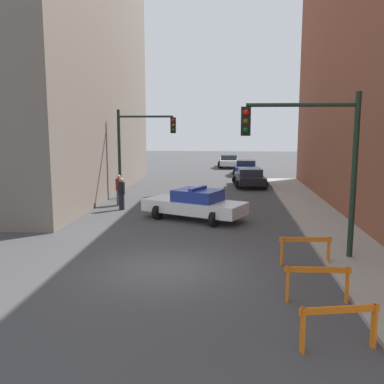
{
  "coord_description": "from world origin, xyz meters",
  "views": [
    {
      "loc": [
        1.95,
        -12.23,
        4.3
      ],
      "look_at": [
        0.23,
        8.29,
        1.08
      ],
      "focal_mm": 40.0,
      "sensor_mm": 36.0,
      "label": 1
    }
  ],
  "objects_px": {
    "parked_car_near": "(250,177)",
    "parked_car_far": "(229,161)",
    "pedestrian_corner": "(119,189)",
    "barrier_front": "(339,320)",
    "parked_car_mid": "(246,167)",
    "traffic_light_near": "(317,150)",
    "traffic_light_far": "(137,141)",
    "barrier_mid": "(317,278)",
    "pedestrian_crossing": "(121,193)",
    "barrier_back": "(305,246)",
    "police_car": "(195,204)"
  },
  "relations": [
    {
      "from": "parked_car_near",
      "to": "parked_car_far",
      "type": "height_order",
      "value": "same"
    },
    {
      "from": "pedestrian_corner",
      "to": "barrier_front",
      "type": "xyz_separation_m",
      "value": [
        8.01,
        -14.61,
        -0.24
      ]
    },
    {
      "from": "parked_car_mid",
      "to": "parked_car_near",
      "type": "bearing_deg",
      "value": -87.44
    },
    {
      "from": "parked_car_near",
      "to": "barrier_front",
      "type": "bearing_deg",
      "value": -92.27
    },
    {
      "from": "traffic_light_near",
      "to": "traffic_light_far",
      "type": "relative_size",
      "value": 1.0
    },
    {
      "from": "traffic_light_near",
      "to": "barrier_front",
      "type": "distance_m",
      "value": 6.5
    },
    {
      "from": "traffic_light_near",
      "to": "barrier_mid",
      "type": "xyz_separation_m",
      "value": [
        -0.56,
        -3.49,
        -2.91
      ]
    },
    {
      "from": "parked_car_mid",
      "to": "parked_car_far",
      "type": "relative_size",
      "value": 1.02
    },
    {
      "from": "pedestrian_corner",
      "to": "traffic_light_near",
      "type": "bearing_deg",
      "value": -18.68
    },
    {
      "from": "parked_car_far",
      "to": "pedestrian_crossing",
      "type": "bearing_deg",
      "value": -104.18
    },
    {
      "from": "barrier_mid",
      "to": "pedestrian_crossing",
      "type": "bearing_deg",
      "value": 124.56
    },
    {
      "from": "barrier_front",
      "to": "barrier_back",
      "type": "xyz_separation_m",
      "value": [
        0.26,
        5.09,
        0.0
      ]
    },
    {
      "from": "parked_car_mid",
      "to": "barrier_mid",
      "type": "height_order",
      "value": "parked_car_mid"
    },
    {
      "from": "pedestrian_crossing",
      "to": "barrier_mid",
      "type": "distance_m",
      "value": 13.43
    },
    {
      "from": "parked_car_near",
      "to": "parked_car_far",
      "type": "distance_m",
      "value": 13.96
    },
    {
      "from": "barrier_front",
      "to": "traffic_light_near",
      "type": "bearing_deg",
      "value": 83.86
    },
    {
      "from": "police_car",
      "to": "parked_car_far",
      "type": "height_order",
      "value": "police_car"
    },
    {
      "from": "pedestrian_corner",
      "to": "barrier_front",
      "type": "height_order",
      "value": "pedestrian_corner"
    },
    {
      "from": "traffic_light_near",
      "to": "police_car",
      "type": "relative_size",
      "value": 1.03
    },
    {
      "from": "traffic_light_near",
      "to": "parked_car_near",
      "type": "bearing_deg",
      "value": 94.2
    },
    {
      "from": "pedestrian_crossing",
      "to": "parked_car_near",
      "type": "bearing_deg",
      "value": 176.62
    },
    {
      "from": "parked_car_far",
      "to": "pedestrian_corner",
      "type": "bearing_deg",
      "value": -106.06
    },
    {
      "from": "traffic_light_far",
      "to": "barrier_mid",
      "type": "relative_size",
      "value": 3.25
    },
    {
      "from": "parked_car_near",
      "to": "pedestrian_crossing",
      "type": "bearing_deg",
      "value": -131.65
    },
    {
      "from": "traffic_light_far",
      "to": "police_car",
      "type": "relative_size",
      "value": 1.03
    },
    {
      "from": "traffic_light_near",
      "to": "pedestrian_crossing",
      "type": "height_order",
      "value": "traffic_light_near"
    },
    {
      "from": "parked_car_mid",
      "to": "pedestrian_crossing",
      "type": "height_order",
      "value": "pedestrian_crossing"
    },
    {
      "from": "parked_car_near",
      "to": "barrier_back",
      "type": "relative_size",
      "value": 2.76
    },
    {
      "from": "barrier_mid",
      "to": "parked_car_far",
      "type": "bearing_deg",
      "value": 93.54
    },
    {
      "from": "traffic_light_near",
      "to": "barrier_front",
      "type": "bearing_deg",
      "value": -96.14
    },
    {
      "from": "police_car",
      "to": "barrier_mid",
      "type": "relative_size",
      "value": 3.15
    },
    {
      "from": "traffic_light_far",
      "to": "barrier_back",
      "type": "relative_size",
      "value": 3.25
    },
    {
      "from": "traffic_light_far",
      "to": "parked_car_near",
      "type": "xyz_separation_m",
      "value": [
        6.82,
        5.5,
        -2.72
      ]
    },
    {
      "from": "traffic_light_near",
      "to": "police_car",
      "type": "bearing_deg",
      "value": 127.23
    },
    {
      "from": "barrier_back",
      "to": "parked_car_near",
      "type": "bearing_deg",
      "value": 92.84
    },
    {
      "from": "parked_car_far",
      "to": "police_car",
      "type": "bearing_deg",
      "value": -94.25
    },
    {
      "from": "traffic_light_far",
      "to": "pedestrian_corner",
      "type": "distance_m",
      "value": 3.41
    },
    {
      "from": "traffic_light_near",
      "to": "parked_car_near",
      "type": "distance_m",
      "value": 16.82
    },
    {
      "from": "police_car",
      "to": "parked_car_mid",
      "type": "relative_size",
      "value": 1.15
    },
    {
      "from": "traffic_light_near",
      "to": "parked_car_near",
      "type": "xyz_separation_m",
      "value": [
        -1.21,
        16.54,
        -2.86
      ]
    },
    {
      "from": "traffic_light_far",
      "to": "parked_car_mid",
      "type": "distance_m",
      "value": 14.94
    },
    {
      "from": "barrier_front",
      "to": "barrier_mid",
      "type": "distance_m",
      "value": 2.29
    },
    {
      "from": "parked_car_far",
      "to": "pedestrian_corner",
      "type": "xyz_separation_m",
      "value": [
        -5.97,
        -21.58,
        0.19
      ]
    },
    {
      "from": "police_car",
      "to": "pedestrian_corner",
      "type": "bearing_deg",
      "value": 78.92
    },
    {
      "from": "parked_car_far",
      "to": "barrier_back",
      "type": "height_order",
      "value": "parked_car_far"
    },
    {
      "from": "parked_car_far",
      "to": "barrier_back",
      "type": "xyz_separation_m",
      "value": [
        2.3,
        -31.1,
        -0.06
      ]
    },
    {
      "from": "parked_car_far",
      "to": "pedestrian_corner",
      "type": "height_order",
      "value": "pedestrian_corner"
    },
    {
      "from": "pedestrian_crossing",
      "to": "barrier_back",
      "type": "height_order",
      "value": "pedestrian_crossing"
    },
    {
      "from": "barrier_front",
      "to": "barrier_back",
      "type": "relative_size",
      "value": 0.99
    },
    {
      "from": "pedestrian_crossing",
      "to": "barrier_front",
      "type": "distance_m",
      "value": 15.34
    }
  ]
}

